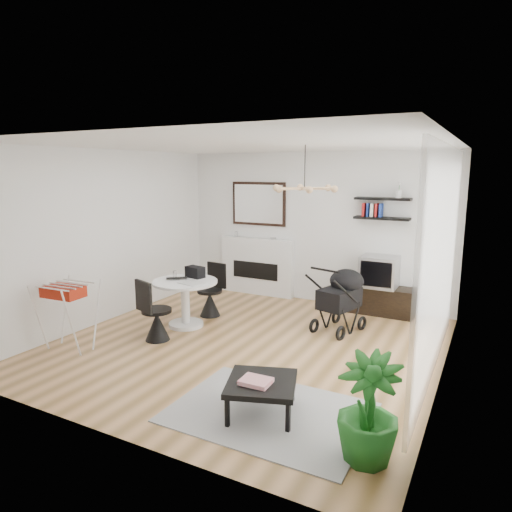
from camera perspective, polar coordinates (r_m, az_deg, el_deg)
The scene contains 25 objects.
floor at distance 6.44m, azimuth -1.22°, elevation -11.01°, with size 5.00×5.00×0.00m, color olive.
ceiling at distance 5.99m, azimuth -1.33°, elevation 13.72°, with size 5.00×5.00×0.00m, color white.
wall_back at distance 8.32m, azimuth 7.13°, elevation 3.50°, with size 5.00×5.00×0.00m, color white.
wall_left at distance 7.60m, azimuth -18.01°, elevation 2.36°, with size 5.00×5.00×0.00m, color white.
wall_right at distance 5.35m, azimuth 22.86°, elevation -1.31°, with size 5.00×5.00×0.00m, color white.
sheer_curtain at distance 5.55m, azimuth 22.02°, elevation -0.83°, with size 0.04×3.60×2.60m, color white.
fireplace at distance 8.81m, azimuth 0.14°, elevation -0.41°, with size 1.50×0.17×2.16m.
shelf_lower at distance 7.82m, azimuth 15.46°, elevation 4.57°, with size 0.90×0.25×0.04m, color black.
shelf_upper at distance 7.79m, azimuth 15.58°, elevation 6.91°, with size 0.90×0.25×0.04m, color black.
pendant_lamp at distance 5.96m, azimuth 6.08°, elevation 8.39°, with size 0.90×0.90×0.10m, color tan, non-canonical shape.
tv_console at distance 7.98m, azimuth 14.82°, elevation -5.29°, with size 1.24×0.43×0.47m, color black.
crt_tv at distance 7.85m, azimuth 15.17°, elevation -1.86°, with size 0.60×0.52×0.52m.
dining_table at distance 7.10m, azimuth -8.83°, elevation -4.99°, with size 0.99×0.99×0.72m.
laptop at distance 7.10m, azimuth -9.88°, elevation -2.87°, with size 0.32×0.21×0.03m, color black.
black_bag at distance 7.21m, azimuth -7.62°, elevation -2.00°, with size 0.29×0.17×0.17m, color black.
newspaper at distance 6.87m, azimuth -8.03°, elevation -3.34°, with size 0.34×0.28×0.01m, color silver.
drinking_glass at distance 7.27m, azimuth -10.11°, elevation -2.24°, with size 0.06×0.06×0.10m, color white.
chair_far at distance 7.62m, azimuth -5.70°, elevation -5.42°, with size 0.42×0.43×0.87m.
chair_near at distance 6.66m, azimuth -12.42°, elevation -7.96°, with size 0.46×0.48×0.89m.
drying_rack at distance 6.62m, azimuth -22.43°, elevation -6.82°, with size 0.65×0.61×0.92m.
stroller at distance 6.99m, azimuth 10.59°, elevation -5.61°, with size 0.71×0.92×1.03m.
rug at distance 4.81m, azimuth 1.65°, elevation -18.95°, with size 1.92×1.39×0.01m, color gray.
coffee_table at distance 4.64m, azimuth 0.69°, elevation -15.76°, with size 0.85×0.85×0.34m.
magazines at distance 4.57m, azimuth -0.02°, elevation -15.40°, with size 0.29×0.23×0.04m, color #DE374A.
potted_plant at distance 4.04m, azimuth 13.84°, elevation -18.06°, with size 0.52×0.52×0.93m, color #1B601C.
Camera 1 is at (2.91, -5.23, 2.39)m, focal length 32.00 mm.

